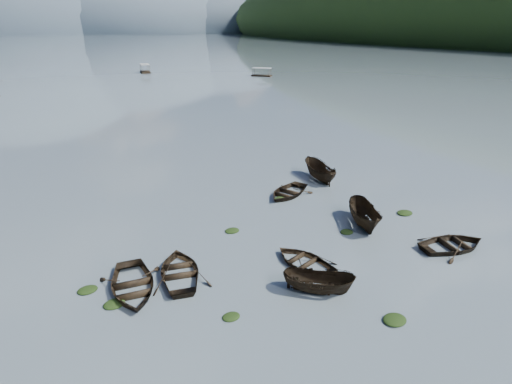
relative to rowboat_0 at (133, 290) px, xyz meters
name	(u,v)px	position (x,y,z in m)	size (l,w,h in m)	color
ground_plane	(354,303)	(10.55, -6.50, 0.00)	(2400.00, 2400.00, 0.00)	slate
haze_mtn_b	(15,33)	(-49.45, 893.50, 0.00)	(520.00, 520.00, 340.00)	#475666
haze_mtn_c	(126,32)	(150.55, 893.50, 0.00)	(520.00, 520.00, 260.00)	#475666
haze_mtn_d	(208,32)	(330.55, 893.50, 0.00)	(520.00, 520.00, 220.00)	#475666
rowboat_0	(133,290)	(0.00, 0.00, 0.00)	(3.60, 5.04, 1.04)	black
rowboat_1	(181,275)	(2.84, 0.16, 0.00)	(3.43, 4.80, 0.99)	black
rowboat_2	(318,292)	(9.32, -4.82, 0.00)	(1.52, 4.03, 1.56)	black
rowboat_3	(304,264)	(10.17, -2.14, 0.00)	(3.04, 4.25, 0.88)	black
rowboat_4	(452,248)	(20.20, -4.89, 0.00)	(3.35, 4.69, 0.97)	black
rowboat_5	(364,225)	(17.07, 0.41, 0.00)	(1.84, 4.89, 1.89)	black
rowboat_7	(288,195)	(14.89, 7.94, 0.00)	(3.40, 4.76, 0.99)	black
rowboat_8	(319,179)	(19.55, 9.89, 0.00)	(1.86, 4.94, 1.91)	black
weed_clump_0	(114,305)	(-1.14, -0.92, 0.00)	(1.15, 0.94, 0.25)	black
weed_clump_1	(231,317)	(4.10, -4.62, 0.00)	(0.95, 0.76, 0.21)	black
weed_clump_2	(394,321)	(11.44, -8.56, 0.00)	(1.28, 1.02, 0.28)	black
weed_clump_3	(347,232)	(15.19, 0.05, 0.00)	(0.97, 0.82, 0.22)	black
weed_clump_4	(405,214)	(21.31, 0.49, 0.00)	(1.31, 1.04, 0.27)	black
weed_clump_5	(88,291)	(-2.31, 1.04, 0.00)	(1.12, 0.90, 0.24)	black
weed_clump_6	(232,231)	(7.81, 3.90, 0.00)	(1.07, 0.89, 0.22)	black
weed_clump_7	(279,199)	(13.76, 7.44, 0.00)	(1.00, 0.80, 0.22)	black
pontoon_centre	(145,73)	(24.68, 112.83, 0.00)	(2.67, 6.40, 2.45)	black
pontoon_right	(262,76)	(53.28, 88.00, 0.00)	(2.44, 5.86, 2.25)	black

